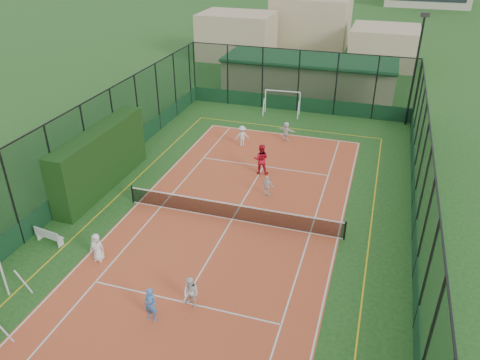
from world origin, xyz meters
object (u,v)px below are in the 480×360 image
(futsal_goal_far, at_px, (282,102))
(child_far_left, at_px, (242,136))
(child_near_mid, at_px, (151,305))
(white_bench, at_px, (49,235))
(clubhouse, at_px, (309,76))
(child_far_right, at_px, (267,186))
(child_far_back, at_px, (286,131))
(child_near_right, at_px, (191,293))
(child_near_left, at_px, (97,247))
(floodlight_ne, at_px, (415,72))
(coach, at_px, (261,159))

(futsal_goal_far, xyz_separation_m, child_far_left, (-1.22, -7.06, -0.19))
(futsal_goal_far, bearing_deg, child_near_mid, -93.27)
(white_bench, relative_size, child_far_left, 1.05)
(clubhouse, height_order, white_bench, clubhouse)
(child_far_left, height_order, child_far_right, child_far_left)
(white_bench, bearing_deg, child_far_left, 75.97)
(white_bench, relative_size, child_near_mid, 1.01)
(child_far_left, bearing_deg, futsal_goal_far, -126.46)
(white_bench, bearing_deg, child_far_back, 69.97)
(child_near_right, height_order, child_far_left, child_far_left)
(white_bench, relative_size, child_near_left, 1.08)
(white_bench, xyz_separation_m, child_far_back, (8.25, 15.40, 0.27))
(clubhouse, bearing_deg, child_far_back, -87.71)
(child_near_left, relative_size, child_near_right, 0.99)
(floodlight_ne, relative_size, child_near_right, 5.80)
(child_near_left, bearing_deg, child_near_right, -21.58)
(child_near_right, distance_m, coach, 11.97)
(child_far_left, bearing_deg, child_near_left, 53.13)
(child_far_left, bearing_deg, clubhouse, -126.57)
(futsal_goal_far, height_order, child_near_right, futsal_goal_far)
(white_bench, distance_m, child_far_back, 17.47)
(futsal_goal_far, height_order, child_near_left, futsal_goal_far)
(clubhouse, height_order, child_near_left, clubhouse)
(white_bench, relative_size, futsal_goal_far, 0.53)
(futsal_goal_far, relative_size, child_near_right, 2.04)
(clubhouse, bearing_deg, white_bench, -106.37)
(child_near_right, relative_size, child_far_right, 1.14)
(child_near_mid, relative_size, child_near_right, 1.06)
(child_near_left, height_order, coach, coach)
(white_bench, distance_m, child_near_left, 3.05)
(floodlight_ne, distance_m, child_far_left, 13.66)
(floodlight_ne, relative_size, child_near_mid, 5.46)
(child_far_left, bearing_deg, white_bench, 41.18)
(floodlight_ne, xyz_separation_m, child_near_mid, (-9.37, -24.23, -3.36))
(floodlight_ne, distance_m, child_near_mid, 26.19)
(child_near_left, distance_m, child_far_back, 16.72)
(child_near_left, distance_m, child_near_mid, 4.80)
(futsal_goal_far, relative_size, child_far_back, 2.09)
(child_near_left, xyz_separation_m, child_far_back, (5.25, 15.88, -0.01))
(white_bench, height_order, child_far_back, child_far_back)
(child_far_back, bearing_deg, floodlight_ne, -128.56)
(coach, bearing_deg, child_far_left, -65.94)
(child_near_mid, relative_size, coach, 0.78)
(white_bench, height_order, child_far_right, child_far_right)
(child_far_right, bearing_deg, child_far_back, -82.57)
(floodlight_ne, relative_size, clubhouse, 0.54)
(clubhouse, bearing_deg, futsal_goal_far, -100.04)
(floodlight_ne, bearing_deg, child_near_right, -109.48)
(floodlight_ne, distance_m, clubhouse, 10.47)
(white_bench, bearing_deg, child_near_left, -0.89)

